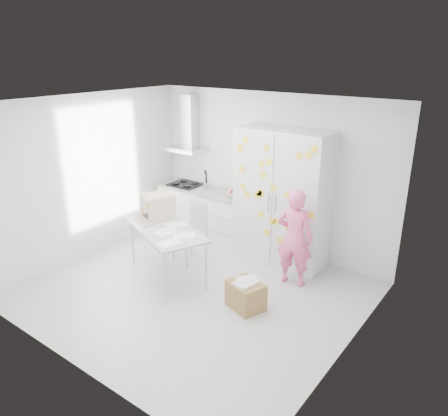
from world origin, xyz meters
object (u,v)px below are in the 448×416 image
Objects in this scene: desk at (160,216)px; chair at (193,228)px; cardboard_box at (246,295)px; person at (295,238)px.

desk is 0.64m from chair.
chair reaches higher than cardboard_box.
desk is at bearing 174.97° from cardboard_box.
person is 1.45× the size of chair.
person reaches higher than cardboard_box.
desk is 1.87m from cardboard_box.
cardboard_box is (-0.18, -0.98, -0.55)m from person.
cardboard_box is at bearing -10.90° from chair.
person is at bearing 46.64° from desk.
desk is 2.94× the size of cardboard_box.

